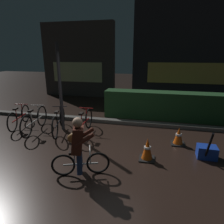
{
  "coord_description": "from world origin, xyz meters",
  "views": [
    {
      "loc": [
        1.31,
        -4.23,
        2.4
      ],
      "look_at": [
        0.2,
        0.6,
        0.9
      ],
      "focal_mm": 30.87,
      "sensor_mm": 36.0,
      "label": 1
    }
  ],
  "objects_px": {
    "blue_crate": "(207,152)",
    "cyclist": "(79,146)",
    "parked_bike_left_mid": "(35,120)",
    "parked_bike_center_left": "(59,121)",
    "parked_bike_leftmost": "(19,117)",
    "traffic_cone_near": "(147,149)",
    "traffic_cone_far": "(179,136)",
    "street_post": "(60,88)",
    "closed_umbrella": "(209,147)",
    "parked_bike_center_right": "(84,123)"
  },
  "relations": [
    {
      "from": "parked_bike_leftmost",
      "to": "parked_bike_left_mid",
      "type": "distance_m",
      "value": 0.81
    },
    {
      "from": "parked_bike_left_mid",
      "to": "closed_umbrella",
      "type": "relative_size",
      "value": 2.04
    },
    {
      "from": "parked_bike_leftmost",
      "to": "traffic_cone_far",
      "type": "height_order",
      "value": "parked_bike_leftmost"
    },
    {
      "from": "parked_bike_left_mid",
      "to": "street_post",
      "type": "bearing_deg",
      "value": -74.9
    },
    {
      "from": "street_post",
      "to": "closed_umbrella",
      "type": "xyz_separation_m",
      "value": [
        4.14,
        -1.15,
        -0.97
      ]
    },
    {
      "from": "parked_bike_center_left",
      "to": "traffic_cone_near",
      "type": "distance_m",
      "value": 3.02
    },
    {
      "from": "parked_bike_left_mid",
      "to": "traffic_cone_far",
      "type": "height_order",
      "value": "parked_bike_left_mid"
    },
    {
      "from": "parked_bike_center_left",
      "to": "parked_bike_center_right",
      "type": "relative_size",
      "value": 1.0
    },
    {
      "from": "street_post",
      "to": "cyclist",
      "type": "bearing_deg",
      "value": -56.08
    },
    {
      "from": "parked_bike_leftmost",
      "to": "traffic_cone_far",
      "type": "relative_size",
      "value": 3.15
    },
    {
      "from": "cyclist",
      "to": "parked_bike_center_right",
      "type": "bearing_deg",
      "value": 89.06
    },
    {
      "from": "parked_bike_left_mid",
      "to": "parked_bike_center_left",
      "type": "bearing_deg",
      "value": -89.66
    },
    {
      "from": "parked_bike_left_mid",
      "to": "cyclist",
      "type": "xyz_separation_m",
      "value": [
        2.28,
        -1.86,
        0.27
      ]
    },
    {
      "from": "blue_crate",
      "to": "closed_umbrella",
      "type": "relative_size",
      "value": 0.52
    },
    {
      "from": "parked_bike_leftmost",
      "to": "blue_crate",
      "type": "xyz_separation_m",
      "value": [
        5.76,
        -0.82,
        -0.18
      ]
    },
    {
      "from": "street_post",
      "to": "parked_bike_center_right",
      "type": "bearing_deg",
      "value": -11.21
    },
    {
      "from": "street_post",
      "to": "closed_umbrella",
      "type": "height_order",
      "value": "street_post"
    },
    {
      "from": "street_post",
      "to": "traffic_cone_near",
      "type": "relative_size",
      "value": 5.09
    },
    {
      "from": "blue_crate",
      "to": "cyclist",
      "type": "distance_m",
      "value": 3.05
    },
    {
      "from": "parked_bike_center_right",
      "to": "traffic_cone_near",
      "type": "distance_m",
      "value": 2.32
    },
    {
      "from": "street_post",
      "to": "blue_crate",
      "type": "height_order",
      "value": "street_post"
    },
    {
      "from": "parked_bike_center_right",
      "to": "traffic_cone_near",
      "type": "relative_size",
      "value": 3.08
    },
    {
      "from": "parked_bike_leftmost",
      "to": "traffic_cone_near",
      "type": "distance_m",
      "value": 4.54
    },
    {
      "from": "parked_bike_center_left",
      "to": "traffic_cone_near",
      "type": "bearing_deg",
      "value": -126.18
    },
    {
      "from": "parked_bike_leftmost",
      "to": "parked_bike_center_left",
      "type": "relative_size",
      "value": 0.95
    },
    {
      "from": "street_post",
      "to": "traffic_cone_near",
      "type": "distance_m",
      "value": 3.28
    },
    {
      "from": "parked_bike_center_left",
      "to": "blue_crate",
      "type": "relative_size",
      "value": 3.75
    },
    {
      "from": "parked_bike_center_left",
      "to": "parked_bike_left_mid",
      "type": "bearing_deg",
      "value": 82.41
    },
    {
      "from": "traffic_cone_near",
      "to": "closed_umbrella",
      "type": "relative_size",
      "value": 0.63
    },
    {
      "from": "cyclist",
      "to": "traffic_cone_far",
      "type": "bearing_deg",
      "value": 22.21
    },
    {
      "from": "parked_bike_leftmost",
      "to": "traffic_cone_near",
      "type": "relative_size",
      "value": 2.91
    },
    {
      "from": "cyclist",
      "to": "closed_umbrella",
      "type": "distance_m",
      "value": 2.88
    },
    {
      "from": "parked_bike_leftmost",
      "to": "cyclist",
      "type": "relative_size",
      "value": 1.26
    },
    {
      "from": "parked_bike_left_mid",
      "to": "parked_bike_center_right",
      "type": "distance_m",
      "value": 1.6
    },
    {
      "from": "parked_bike_leftmost",
      "to": "cyclist",
      "type": "height_order",
      "value": "cyclist"
    },
    {
      "from": "parked_bike_center_left",
      "to": "parked_bike_center_right",
      "type": "bearing_deg",
      "value": -100.42
    },
    {
      "from": "street_post",
      "to": "cyclist",
      "type": "relative_size",
      "value": 2.2
    },
    {
      "from": "parked_bike_left_mid",
      "to": "parked_bike_center_right",
      "type": "relative_size",
      "value": 1.04
    },
    {
      "from": "parked_bike_center_right",
      "to": "traffic_cone_near",
      "type": "height_order",
      "value": "parked_bike_center_right"
    },
    {
      "from": "parked_bike_center_left",
      "to": "closed_umbrella",
      "type": "bearing_deg",
      "value": -117.86
    },
    {
      "from": "parked_bike_center_left",
      "to": "cyclist",
      "type": "distance_m",
      "value": 2.48
    },
    {
      "from": "traffic_cone_near",
      "to": "street_post",
      "type": "bearing_deg",
      "value": 155.13
    },
    {
      "from": "traffic_cone_near",
      "to": "parked_bike_left_mid",
      "type": "bearing_deg",
      "value": 164.99
    },
    {
      "from": "parked_bike_center_left",
      "to": "cyclist",
      "type": "height_order",
      "value": "cyclist"
    },
    {
      "from": "street_post",
      "to": "traffic_cone_near",
      "type": "height_order",
      "value": "street_post"
    },
    {
      "from": "street_post",
      "to": "traffic_cone_near",
      "type": "xyz_separation_m",
      "value": [
        2.8,
        -1.3,
        -1.11
      ]
    },
    {
      "from": "blue_crate",
      "to": "street_post",
      "type": "bearing_deg",
      "value": 167.89
    },
    {
      "from": "street_post",
      "to": "blue_crate",
      "type": "bearing_deg",
      "value": -12.11
    },
    {
      "from": "parked_bike_center_right",
      "to": "parked_bike_center_left",
      "type": "bearing_deg",
      "value": 93.66
    },
    {
      "from": "street_post",
      "to": "closed_umbrella",
      "type": "bearing_deg",
      "value": -15.51
    }
  ]
}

